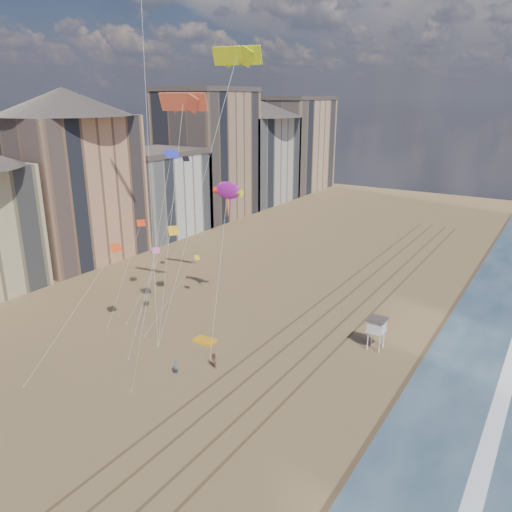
% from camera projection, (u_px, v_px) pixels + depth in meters
% --- Properties ---
extents(ground, '(260.00, 260.00, 0.00)m').
position_uv_depth(ground, '(114.00, 475.00, 37.23)').
color(ground, brown).
rests_on(ground, ground).
extents(wet_sand, '(260.00, 260.00, 0.00)m').
position_uv_depth(wet_sand, '(479.00, 332.00, 59.76)').
color(wet_sand, '#42301E').
rests_on(wet_sand, ground).
extents(tracks, '(7.68, 120.00, 0.01)m').
position_uv_depth(tracks, '(318.00, 331.00, 60.08)').
color(tracks, brown).
rests_on(tracks, ground).
extents(buildings, '(34.72, 131.35, 29.00)m').
position_uv_depth(buildings, '(191.00, 161.00, 109.16)').
color(buildings, '#C6B284').
rests_on(buildings, ground).
extents(lifeguard_stand, '(2.05, 2.05, 3.69)m').
position_uv_depth(lifeguard_stand, '(377.00, 326.00, 55.02)').
color(lifeguard_stand, silver).
rests_on(lifeguard_stand, ground).
extents(grounded_kite, '(2.58, 1.72, 0.28)m').
position_uv_depth(grounded_kite, '(205.00, 341.00, 57.41)').
color(grounded_kite, '#FF9F15').
rests_on(grounded_kite, ground).
extents(show_kite, '(4.23, 5.50, 19.27)m').
position_uv_depth(show_kite, '(228.00, 191.00, 59.27)').
color(show_kite, '#A8199E').
rests_on(show_kite, ground).
extents(kite_flyer_a, '(0.69, 0.62, 1.57)m').
position_uv_depth(kite_flyer_a, '(176.00, 367.00, 50.50)').
color(kite_flyer_a, slate).
rests_on(kite_flyer_a, ground).
extents(kite_flyer_b, '(1.07, 1.04, 1.73)m').
position_uv_depth(kite_flyer_b, '(213.00, 361.00, 51.62)').
color(kite_flyer_b, '#925A4A').
rests_on(kite_flyer_b, ground).
extents(parafoils, '(17.51, 5.74, 15.08)m').
position_uv_depth(parafoils, '(187.00, 45.00, 52.85)').
color(parafoils, black).
rests_on(parafoils, ground).
extents(small_kites, '(14.83, 15.78, 15.81)m').
position_uv_depth(small_kites, '(160.00, 213.00, 58.17)').
color(small_kites, '#2531C9').
rests_on(small_kites, ground).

